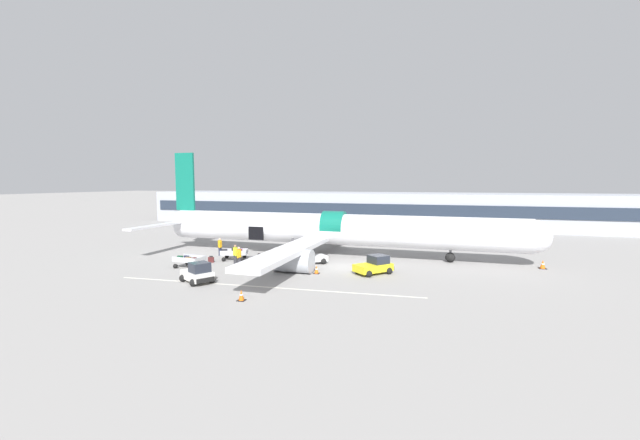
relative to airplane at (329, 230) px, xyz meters
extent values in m
plane|color=gray|center=(2.78, -5.31, -2.65)|extent=(500.00, 500.00, 0.00)
cube|color=silver|center=(-1.29, -13.29, -2.64)|extent=(23.33, 1.65, 0.01)
cube|color=#9EA3AD|center=(2.78, 31.00, 0.19)|extent=(90.21, 11.89, 5.67)
cube|color=#232D3D|center=(2.78, 25.00, 0.47)|extent=(88.40, 0.16, 1.82)
cylinder|color=silver|center=(0.57, 0.00, 0.10)|extent=(36.79, 3.15, 3.15)
sphere|color=silver|center=(18.96, 0.00, 0.10)|extent=(2.99, 2.99, 2.99)
cone|color=silver|center=(-17.83, 0.00, 0.10)|extent=(3.62, 2.90, 2.90)
cylinder|color=#0F6B56|center=(0.57, -0.03, 0.38)|extent=(2.21, 3.16, 3.16)
cube|color=#0F6B56|center=(-17.24, 0.00, 4.96)|extent=(2.36, 0.28, 6.56)
cube|color=silver|center=(-17.20, -4.53, 0.41)|extent=(1.04, 9.07, 0.20)
cube|color=silver|center=(-17.20, 4.54, 0.41)|extent=(1.04, 9.07, 0.20)
cube|color=silver|center=(-0.91, -8.57, -0.77)|extent=(2.48, 16.20, 0.40)
cube|color=silver|center=(-0.91, 8.57, -0.77)|extent=(2.48, 16.20, 0.40)
cylinder|color=#B2B7BF|center=(-0.71, -8.38, -1.62)|extent=(3.33, 2.00, 2.00)
cylinder|color=#B2B7BF|center=(-0.71, 8.38, -1.62)|extent=(3.33, 2.00, 2.00)
cube|color=black|center=(-7.53, -1.55, -0.45)|extent=(1.70, 0.12, 1.40)
cylinder|color=#56565B|center=(11.97, 0.00, -1.44)|extent=(0.22, 0.22, 1.50)
sphere|color=black|center=(11.97, 0.00, -2.18)|extent=(0.93, 0.93, 0.93)
cylinder|color=#56565B|center=(-3.11, -2.27, -1.44)|extent=(0.22, 0.22, 1.50)
sphere|color=black|center=(-3.11, -2.27, -2.18)|extent=(0.93, 0.93, 0.93)
cylinder|color=#56565B|center=(-3.11, 2.28, -1.44)|extent=(0.22, 0.22, 1.50)
sphere|color=black|center=(-3.11, 2.28, -2.18)|extent=(0.93, 0.93, 0.93)
cube|color=white|center=(-0.42, -4.56, -2.16)|extent=(3.11, 2.96, 0.50)
cube|color=#232833|center=(-0.80, -4.89, -1.61)|extent=(1.77, 1.76, 0.60)
cube|color=black|center=(-1.55, -5.54, -2.26)|extent=(0.92, 1.04, 0.25)
sphere|color=black|center=(-1.60, -4.69, -2.37)|extent=(0.56, 0.56, 0.56)
sphere|color=black|center=(-0.72, -5.71, -2.37)|extent=(0.56, 0.56, 0.56)
sphere|color=black|center=(-0.11, -3.41, -2.37)|extent=(0.56, 0.56, 0.56)
sphere|color=black|center=(0.77, -4.43, -2.37)|extent=(0.56, 0.56, 0.56)
cube|color=yellow|center=(5.79, -6.85, -2.11)|extent=(3.26, 3.38, 0.60)
cube|color=#232833|center=(6.15, -6.44, -1.47)|extent=(1.95, 1.95, 0.68)
cube|color=black|center=(6.85, -5.66, -2.23)|extent=(1.17, 1.06, 0.30)
sphere|color=black|center=(7.07, -6.57, -2.37)|extent=(0.56, 0.56, 0.56)
sphere|color=black|center=(5.92, -5.55, -2.37)|extent=(0.56, 0.56, 0.56)
sphere|color=black|center=(5.67, -8.14, -2.37)|extent=(0.56, 0.56, 0.56)
sphere|color=black|center=(4.52, -7.12, -2.37)|extent=(0.56, 0.56, 0.56)
cube|color=silver|center=(-6.45, -13.57, -2.09)|extent=(3.08, 2.67, 0.64)
cube|color=#232833|center=(-6.04, -13.81, -1.41)|extent=(1.69, 1.73, 0.72)
cube|color=black|center=(-5.25, -14.27, -2.22)|extent=(0.80, 1.25, 0.32)
sphere|color=black|center=(-6.03, -14.66, -2.37)|extent=(0.56, 0.56, 0.56)
sphere|color=black|center=(-5.30, -13.40, -2.37)|extent=(0.56, 0.56, 0.56)
sphere|color=black|center=(-7.60, -13.75, -2.37)|extent=(0.56, 0.56, 0.56)
sphere|color=black|center=(-6.86, -12.49, -2.37)|extent=(0.56, 0.56, 0.56)
cube|color=#B7BABF|center=(-8.13, -5.09, -2.06)|extent=(2.85, 2.21, 0.05)
cube|color=#B7BABF|center=(-6.97, -4.69, -1.84)|extent=(0.54, 1.41, 0.40)
cube|color=#B7BABF|center=(-7.90, -5.76, -1.84)|extent=(2.35, 0.86, 0.40)
cube|color=#B7BABF|center=(-8.36, -4.43, -1.84)|extent=(2.35, 0.86, 0.40)
cube|color=#333338|center=(-6.52, -4.54, -2.31)|extent=(0.88, 0.37, 0.06)
sphere|color=black|center=(-7.06, -5.50, -2.45)|extent=(0.40, 0.40, 0.40)
sphere|color=black|center=(-7.54, -4.11, -2.45)|extent=(0.40, 0.40, 0.40)
sphere|color=black|center=(-8.72, -6.07, -2.45)|extent=(0.40, 0.40, 0.40)
sphere|color=black|center=(-9.20, -4.69, -2.45)|extent=(0.40, 0.40, 0.40)
cube|color=#2D2D33|center=(-9.05, -5.31, -1.81)|extent=(0.53, 0.33, 0.45)
cube|color=black|center=(-8.25, -4.85, -1.77)|extent=(0.49, 0.25, 0.53)
cube|color=#721951|center=(-7.72, -4.67, -1.83)|extent=(0.45, 0.37, 0.41)
cube|color=#B7BABF|center=(-10.21, -9.28, -2.04)|extent=(2.69, 1.77, 0.05)
cube|color=#B7BABF|center=(-8.96, -9.37, -1.82)|extent=(0.17, 1.58, 0.39)
cube|color=#B7BABF|center=(-10.27, -10.04, -1.82)|extent=(2.53, 0.24, 0.39)
cube|color=#B7BABF|center=(-10.16, -8.52, -1.82)|extent=(2.53, 0.24, 0.39)
cube|color=#333338|center=(-8.48, -9.40, -2.30)|extent=(0.90, 0.15, 0.06)
sphere|color=black|center=(-9.37, -10.13, -2.45)|extent=(0.40, 0.40, 0.40)
sphere|color=black|center=(-9.26, -8.55, -2.45)|extent=(0.40, 0.40, 0.40)
sphere|color=black|center=(-11.17, -10.00, -2.45)|extent=(0.40, 0.40, 0.40)
sphere|color=black|center=(-11.06, -8.42, -2.45)|extent=(0.40, 0.40, 0.40)
cube|color=#1E2347|center=(-10.64, -9.11, -1.83)|extent=(0.49, 0.27, 0.37)
cube|color=#14472D|center=(-11.10, -9.38, -1.82)|extent=(0.50, 0.21, 0.38)
cube|color=#4C1E1E|center=(-9.53, -9.51, -1.85)|extent=(0.40, 0.35, 0.33)
cube|color=olive|center=(-10.07, -9.63, -1.82)|extent=(0.53, 0.22, 0.38)
cylinder|color=#1E2338|center=(-10.67, -3.51, -2.21)|extent=(0.44, 0.44, 0.88)
cylinder|color=orange|center=(-10.67, -3.51, -1.42)|extent=(0.56, 0.56, 0.70)
sphere|color=tan|center=(-10.67, -3.51, -0.95)|extent=(0.24, 0.24, 0.24)
cylinder|color=orange|center=(-10.79, -3.29, -1.49)|extent=(0.18, 0.18, 0.64)
cylinder|color=orange|center=(-10.55, -3.73, -1.49)|extent=(0.18, 0.18, 0.64)
cylinder|color=#2D2D33|center=(-6.88, -7.06, -2.20)|extent=(0.46, 0.46, 0.90)
cylinder|color=#CCE523|center=(-6.88, -7.06, -1.40)|extent=(0.59, 0.59, 0.71)
sphere|color=#9E7556|center=(-6.88, -7.06, -0.92)|extent=(0.25, 0.25, 0.25)
cylinder|color=#CCE523|center=(-7.05, -6.88, -1.47)|extent=(0.19, 0.19, 0.65)
cylinder|color=#CCE523|center=(-6.71, -7.25, -1.47)|extent=(0.19, 0.19, 0.65)
cylinder|color=#2D2D33|center=(-6.13, -7.74, -2.21)|extent=(0.33, 0.33, 0.88)
cylinder|color=orange|center=(-6.13, -7.74, -1.42)|extent=(0.42, 0.42, 0.69)
sphere|color=tan|center=(-6.13, -7.74, -0.96)|extent=(0.24, 0.24, 0.24)
cylinder|color=orange|center=(-6.12, -7.98, -1.50)|extent=(0.13, 0.13, 0.64)
cylinder|color=orange|center=(-6.13, -7.49, -1.50)|extent=(0.13, 0.13, 0.64)
cube|color=#4C1E1E|center=(-9.59, -6.86, -2.39)|extent=(0.56, 0.34, 0.51)
cube|color=black|center=(-9.59, -6.86, -2.08)|extent=(0.33, 0.12, 0.12)
cube|color=#2D2D33|center=(-5.66, -4.69, -2.35)|extent=(0.47, 0.41, 0.59)
cube|color=black|center=(-5.66, -4.69, -2.00)|extent=(0.24, 0.15, 0.12)
cube|color=black|center=(19.68, -0.47, -2.63)|extent=(0.63, 0.63, 0.03)
cone|color=orange|center=(19.68, -0.47, -2.26)|extent=(0.47, 0.47, 0.77)
cylinder|color=white|center=(19.68, -0.47, -2.23)|extent=(0.27, 0.27, 0.09)
cube|color=black|center=(-1.02, -16.68, -2.63)|extent=(0.51, 0.51, 0.03)
cone|color=orange|center=(-1.02, -16.68, -2.29)|extent=(0.38, 0.38, 0.71)
cylinder|color=white|center=(-1.02, -16.68, -2.26)|extent=(0.22, 0.22, 0.09)
cube|color=black|center=(1.29, -8.16, -2.63)|extent=(0.50, 0.50, 0.03)
cone|color=orange|center=(1.29, -8.16, -2.30)|extent=(0.37, 0.37, 0.69)
cylinder|color=white|center=(1.29, -8.16, -2.27)|extent=(0.21, 0.21, 0.08)
camera|label=1|loc=(11.11, -38.54, 4.92)|focal=22.00mm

